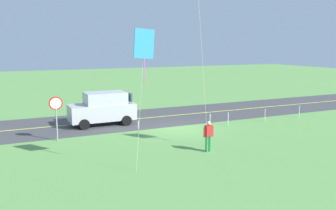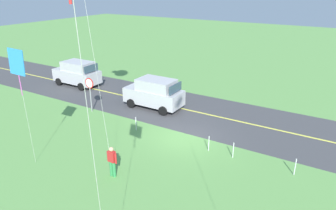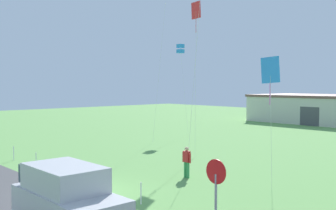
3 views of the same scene
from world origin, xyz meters
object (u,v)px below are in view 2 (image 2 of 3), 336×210
person_adult_near (112,161)px  kite_yellow_high (17,64)px  stop_sign (90,88)px  car_parked_east_near (77,73)px  car_suv_foreground (154,93)px

person_adult_near → kite_yellow_high: kite_yellow_high is taller
stop_sign → person_adult_near: stop_sign is taller
car_parked_east_near → stop_sign: 6.87m
car_parked_east_near → person_adult_near: car_parked_east_near is taller
car_suv_foreground → kite_yellow_high: size_ratio=0.72×
stop_sign → person_adult_near: (-6.71, 5.47, -0.94)m
car_parked_east_near → stop_sign: bearing=144.3°
car_suv_foreground → stop_sign: 4.70m
car_suv_foreground → person_adult_near: car_suv_foreground is taller
car_parked_east_near → stop_sign: (-5.56, 3.99, 0.65)m
car_suv_foreground → person_adult_near: (-3.21, 8.54, -0.29)m
person_adult_near → kite_yellow_high: bearing=54.8°
car_suv_foreground → car_parked_east_near: bearing=-5.8°
car_parked_east_near → stop_sign: stop_sign is taller
person_adult_near → kite_yellow_high: 6.21m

